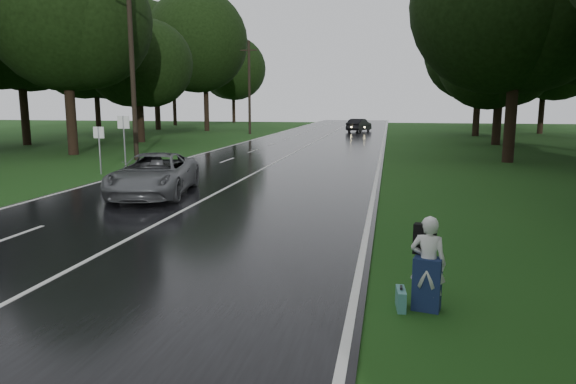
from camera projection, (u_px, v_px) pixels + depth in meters
The scene contains 17 objects.
ground at pixel (71, 271), 10.65m from camera, with size 160.00×160.00×0.00m, color #1A4113.
road at pixel (277, 162), 29.99m from camera, with size 12.00×140.00×0.04m, color black.
lane_center at pixel (277, 161), 29.98m from camera, with size 0.12×140.00×0.01m, color silver.
grey_car at pixel (154, 174), 19.07m from camera, with size 2.50×5.42×1.51m, color #56595C.
far_car at pixel (359, 125), 59.99m from camera, with size 1.56×4.46×1.47m, color black.
hitchhiker at pixel (428, 267), 8.56m from camera, with size 0.65×0.61×1.60m.
suitcase at pixel (401, 299), 8.68m from camera, with size 0.14×0.48×0.34m, color teal.
utility_pole_mid at pixel (137, 160), 31.15m from camera, with size 1.80×0.28×10.48m, color black, non-canonical shape.
utility_pole_far at pixel (250, 134), 56.17m from camera, with size 1.80×0.28×9.75m, color black, non-canonical shape.
road_sign_a at pixel (101, 174), 24.94m from camera, with size 0.54×0.10×2.26m, color white, non-canonical shape.
road_sign_b at pixel (126, 168), 27.26m from camera, with size 0.65×0.10×2.70m, color white, non-canonical shape.
tree_left_d at pixel (74, 155), 34.19m from camera, with size 10.06×10.06×15.71m, color black, non-canonical shape.
tree_left_e at pixel (142, 142), 44.83m from camera, with size 7.40×7.40×11.57m, color black, non-canonical shape.
tree_left_f at pixel (207, 131), 62.28m from camera, with size 11.36×11.36×17.75m, color black, non-canonical shape.
tree_right_d at pixel (507, 162), 29.88m from camera, with size 9.76×9.76×15.25m, color black, non-canonical shape.
tree_right_e at pixel (495, 145), 42.13m from camera, with size 7.38×7.38×11.53m, color black, non-canonical shape.
tree_right_f at pixel (475, 136), 52.95m from camera, with size 9.12×9.12×14.25m, color black, non-canonical shape.
Camera 1 is at (6.31, -9.18, 3.41)m, focal length 32.51 mm.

